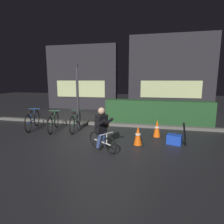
% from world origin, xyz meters
% --- Properties ---
extents(ground_plane, '(40.00, 40.00, 0.00)m').
position_xyz_m(ground_plane, '(0.00, 0.00, 0.00)').
color(ground_plane, black).
extents(sidewalk_curb, '(12.00, 0.24, 0.12)m').
position_xyz_m(sidewalk_curb, '(0.00, 2.20, 0.06)').
color(sidewalk_curb, '#56544F').
rests_on(sidewalk_curb, ground).
extents(hedge_row, '(4.80, 0.70, 1.07)m').
position_xyz_m(hedge_row, '(1.80, 3.10, 0.54)').
color(hedge_row, '#214723').
rests_on(hedge_row, ground).
extents(storefront_left, '(4.88, 0.54, 4.29)m').
position_xyz_m(storefront_left, '(-3.25, 6.50, 2.14)').
color(storefront_left, '#262328').
rests_on(storefront_left, ground).
extents(storefront_right, '(5.44, 0.54, 4.87)m').
position_xyz_m(storefront_right, '(2.65, 7.20, 2.42)').
color(storefront_right, '#262328').
rests_on(storefront_right, ground).
extents(street_post, '(0.10, 0.10, 2.62)m').
position_xyz_m(street_post, '(-1.32, 1.20, 1.31)').
color(street_post, '#2D2D33').
rests_on(street_post, ground).
extents(parked_bike_leftmost, '(0.59, 1.69, 0.81)m').
position_xyz_m(parked_bike_leftmost, '(-3.24, 0.95, 0.37)').
color(parked_bike_leftmost, black).
rests_on(parked_bike_leftmost, ground).
extents(parked_bike_left_mid, '(0.55, 1.62, 0.77)m').
position_xyz_m(parked_bike_left_mid, '(-2.26, 0.90, 0.35)').
color(parked_bike_left_mid, black).
rests_on(parked_bike_left_mid, ground).
extents(parked_bike_center_left, '(0.46, 1.71, 0.80)m').
position_xyz_m(parked_bike_center_left, '(-1.41, 1.11, 0.36)').
color(parked_bike_center_left, black).
rests_on(parked_bike_center_left, ground).
extents(traffic_cone_near, '(0.36, 0.36, 0.64)m').
position_xyz_m(traffic_cone_near, '(1.17, -0.10, 0.31)').
color(traffic_cone_near, black).
rests_on(traffic_cone_near, ground).
extents(traffic_cone_far, '(0.36, 0.36, 0.66)m').
position_xyz_m(traffic_cone_far, '(1.76, 0.87, 0.32)').
color(traffic_cone_far, black).
rests_on(traffic_cone_far, ground).
extents(blue_crate, '(0.51, 0.43, 0.30)m').
position_xyz_m(blue_crate, '(2.29, 0.30, 0.15)').
color(blue_crate, '#193DB7').
rests_on(blue_crate, ground).
extents(cyclist, '(1.00, 0.73, 1.25)m').
position_xyz_m(cyclist, '(0.20, -0.67, 0.63)').
color(cyclist, black).
rests_on(cyclist, ground).
extents(closed_umbrella, '(0.22, 0.38, 0.80)m').
position_xyz_m(closed_umbrella, '(2.55, 0.05, 0.40)').
color(closed_umbrella, black).
rests_on(closed_umbrella, ground).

